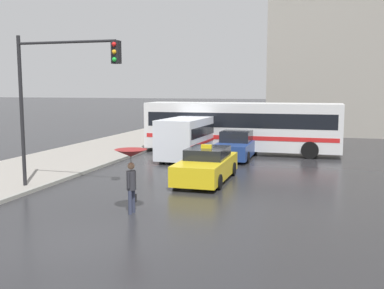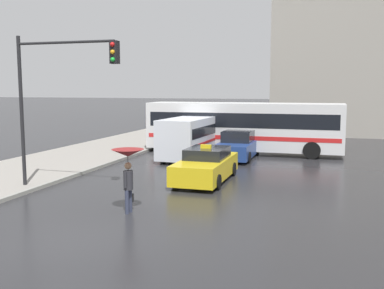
% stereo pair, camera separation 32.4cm
% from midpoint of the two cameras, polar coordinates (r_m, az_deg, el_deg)
% --- Properties ---
extents(ground_plane, '(300.00, 300.00, 0.00)m').
position_cam_midpoint_polar(ground_plane, '(11.94, -14.85, -12.15)').
color(ground_plane, '#262628').
extents(taxi, '(1.91, 4.67, 1.55)m').
position_cam_midpoint_polar(taxi, '(18.95, 2.30, -2.68)').
color(taxi, gold).
rests_on(taxi, ground_plane).
extents(sedan_red, '(1.91, 4.58, 1.53)m').
position_cam_midpoint_polar(sedan_red, '(25.11, 6.20, -0.18)').
color(sedan_red, navy).
rests_on(sedan_red, ground_plane).
extents(ambulance_van, '(2.28, 5.82, 2.26)m').
position_cam_midpoint_polar(ambulance_van, '(25.20, 0.24, 1.16)').
color(ambulance_van, silver).
rests_on(ambulance_van, ground_plane).
extents(city_bus, '(11.58, 2.71, 3.01)m').
position_cam_midpoint_polar(city_bus, '(27.12, 6.89, 2.44)').
color(city_bus, silver).
rests_on(city_bus, ground_plane).
extents(pedestrian_with_umbrella, '(1.01, 1.01, 2.02)m').
position_cam_midpoint_polar(pedestrian_with_umbrella, '(14.04, -7.48, -2.24)').
color(pedestrian_with_umbrella, '#2D3347').
rests_on(pedestrian_with_umbrella, ground_plane).
extents(traffic_light, '(4.20, 0.38, 5.85)m').
position_cam_midpoint_polar(traffic_light, '(17.42, -16.17, 7.55)').
color(traffic_light, black).
rests_on(traffic_light, ground_plane).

